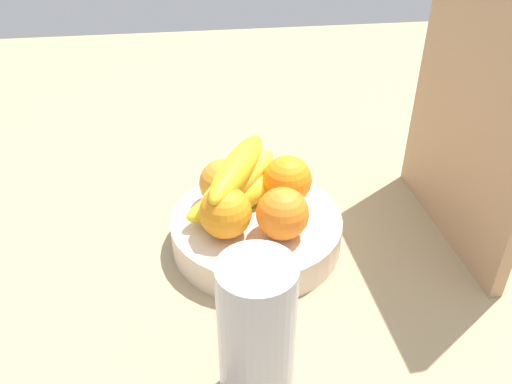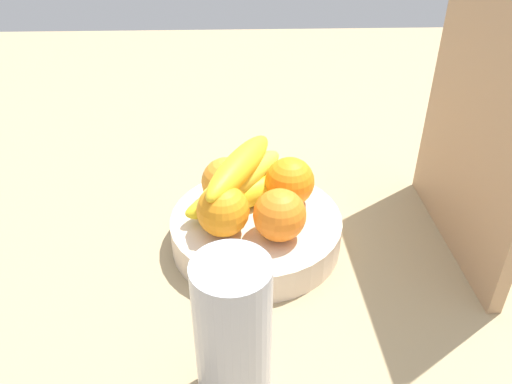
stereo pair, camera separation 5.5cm
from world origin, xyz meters
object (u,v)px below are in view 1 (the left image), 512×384
Objects in this scene: fruit_bowl at (256,229)px; orange_front_left at (283,214)px; thermos_tumbler at (257,336)px; banana_bunch at (239,181)px; cutting_board at (471,117)px; orange_back_left at (225,212)px; orange_center at (224,183)px; orange_front_right at (287,180)px.

orange_front_left reaches higher than fruit_bowl.
orange_front_left is 0.38× the size of thermos_tumbler.
cutting_board is (2.74, 29.60, 9.29)cm from banana_bunch.
orange_back_left reaches higher than fruit_bowl.
orange_center reaches higher than fruit_bowl.
orange_back_left is at bearing -2.72° from orange_center.
banana_bunch reaches higher than orange_back_left.
cutting_board reaches higher than orange_center.
orange_front_left is 10.34cm from orange_center.
orange_front_left is at bearing 80.87° from orange_back_left.
orange_back_left is at bearing -53.53° from fruit_bowl.
thermos_tumbler is (27.45, -7.69, 0.95)cm from orange_front_right.
fruit_bowl is 8.05cm from orange_front_right.
banana_bunch is 0.96× the size of thermos_tumbler.
orange_back_left is at bearing -54.95° from orange_front_right.
cutting_board is at bearing 83.43° from orange_center.
orange_front_left is at bearing -84.06° from cutting_board.
orange_front_right is at bearing 125.05° from orange_back_left.
orange_back_left is (6.37, -9.08, 0.00)cm from orange_front_right.
thermos_tumbler reaches higher than orange_center.
orange_front_left is 7.27cm from orange_back_left.
orange_front_left and orange_center have the same top height.
thermos_tumbler is at bearing 2.23° from orange_center.
orange_front_left is at bearing -14.15° from orange_front_right.
cutting_board is (-4.10, 24.68, 10.08)cm from orange_front_left.
banana_bunch reaches higher than fruit_bowl.
orange_front_right is 1.00× the size of orange_back_left.
orange_center is 0.19× the size of cutting_board.
orange_center is 6.58cm from orange_back_left.
orange_front_right is 6.90cm from banana_bunch.
cutting_board is (0.25, 27.54, 15.75)cm from fruit_bowl.
cutting_board is at bearing 128.25° from thermos_tumbler.
orange_front_left is 1.00× the size of orange_center.
orange_front_right is 1.00× the size of orange_center.
orange_back_left is 0.40× the size of banana_bunch.
orange_front_left is at bearing 163.79° from thermos_tumbler.
fruit_bowl is at bearing -56.28° from orange_front_right.
cutting_board reaches higher than orange_front_left.
orange_front_left and orange_back_left have the same top height.
fruit_bowl is 0.65× the size of cutting_board.
banana_bunch is at bearing -144.23° from orange_front_left.
banana_bunch is at bearing 65.30° from orange_center.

